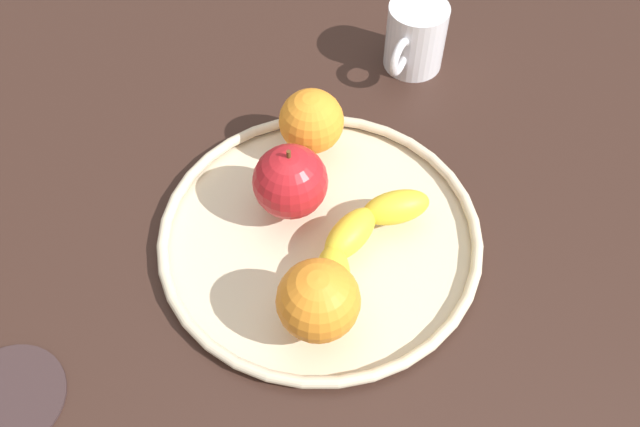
{
  "coord_description": "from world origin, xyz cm",
  "views": [
    {
      "loc": [
        35.57,
        19.01,
        60.54
      ],
      "look_at": [
        0.0,
        0.0,
        4.8
      ],
      "focal_mm": 38.25,
      "sensor_mm": 36.0,
      "label": 1
    }
  ],
  "objects_px": {
    "orange_back_right": "(311,121)",
    "ambient_mug": "(415,37)",
    "fruit_bowl": "(320,235)",
    "apple": "(290,182)",
    "banana": "(359,241)",
    "ambient_coaster": "(7,397)",
    "orange_back_left": "(318,301)"
  },
  "relations": [
    {
      "from": "orange_back_right",
      "to": "ambient_mug",
      "type": "relative_size",
      "value": 0.65
    },
    {
      "from": "fruit_bowl",
      "to": "apple",
      "type": "distance_m",
      "value": 0.07
    },
    {
      "from": "apple",
      "to": "orange_back_right",
      "type": "height_order",
      "value": "apple"
    },
    {
      "from": "fruit_bowl",
      "to": "ambient_mug",
      "type": "bearing_deg",
      "value": -175.24
    },
    {
      "from": "fruit_bowl",
      "to": "orange_back_right",
      "type": "relative_size",
      "value": 4.7
    },
    {
      "from": "banana",
      "to": "orange_back_right",
      "type": "distance_m",
      "value": 0.16
    },
    {
      "from": "ambient_mug",
      "to": "ambient_coaster",
      "type": "height_order",
      "value": "ambient_mug"
    },
    {
      "from": "banana",
      "to": "ambient_mug",
      "type": "height_order",
      "value": "ambient_mug"
    },
    {
      "from": "banana",
      "to": "ambient_mug",
      "type": "distance_m",
      "value": 0.31
    },
    {
      "from": "banana",
      "to": "apple",
      "type": "height_order",
      "value": "apple"
    },
    {
      "from": "orange_back_left",
      "to": "ambient_mug",
      "type": "xyz_separation_m",
      "value": [
        -0.39,
        -0.07,
        -0.01
      ]
    },
    {
      "from": "fruit_bowl",
      "to": "ambient_mug",
      "type": "relative_size",
      "value": 3.07
    },
    {
      "from": "apple",
      "to": "orange_back_left",
      "type": "relative_size",
      "value": 1.1
    },
    {
      "from": "banana",
      "to": "apple",
      "type": "relative_size",
      "value": 2.18
    },
    {
      "from": "fruit_bowl",
      "to": "ambient_coaster",
      "type": "height_order",
      "value": "fruit_bowl"
    },
    {
      "from": "fruit_bowl",
      "to": "ambient_mug",
      "type": "distance_m",
      "value": 0.3
    },
    {
      "from": "apple",
      "to": "ambient_mug",
      "type": "relative_size",
      "value": 0.78
    },
    {
      "from": "banana",
      "to": "apple",
      "type": "xyz_separation_m",
      "value": [
        -0.02,
        -0.09,
        0.02
      ]
    },
    {
      "from": "orange_back_right",
      "to": "fruit_bowl",
      "type": "bearing_deg",
      "value": 32.6
    },
    {
      "from": "banana",
      "to": "ambient_coaster",
      "type": "distance_m",
      "value": 0.36
    },
    {
      "from": "banana",
      "to": "apple",
      "type": "distance_m",
      "value": 0.09
    },
    {
      "from": "ambient_mug",
      "to": "ambient_coaster",
      "type": "relative_size",
      "value": 1.05
    },
    {
      "from": "apple",
      "to": "ambient_mug",
      "type": "xyz_separation_m",
      "value": [
        -0.28,
        0.02,
        -0.01
      ]
    },
    {
      "from": "orange_back_right",
      "to": "banana",
      "type": "bearing_deg",
      "value": 46.58
    },
    {
      "from": "ambient_coaster",
      "to": "orange_back_left",
      "type": "bearing_deg",
      "value": 132.04
    },
    {
      "from": "apple",
      "to": "ambient_mug",
      "type": "bearing_deg",
      "value": 176.38
    },
    {
      "from": "banana",
      "to": "orange_back_left",
      "type": "height_order",
      "value": "orange_back_left"
    },
    {
      "from": "orange_back_left",
      "to": "orange_back_right",
      "type": "bearing_deg",
      "value": -149.86
    },
    {
      "from": "orange_back_right",
      "to": "ambient_coaster",
      "type": "xyz_separation_m",
      "value": [
        0.39,
        -0.1,
        -0.05
      ]
    },
    {
      "from": "fruit_bowl",
      "to": "orange_back_left",
      "type": "distance_m",
      "value": 0.12
    },
    {
      "from": "ambient_coaster",
      "to": "fruit_bowl",
      "type": "bearing_deg",
      "value": 149.59
    },
    {
      "from": "orange_back_left",
      "to": "apple",
      "type": "bearing_deg",
      "value": -140.02
    }
  ]
}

